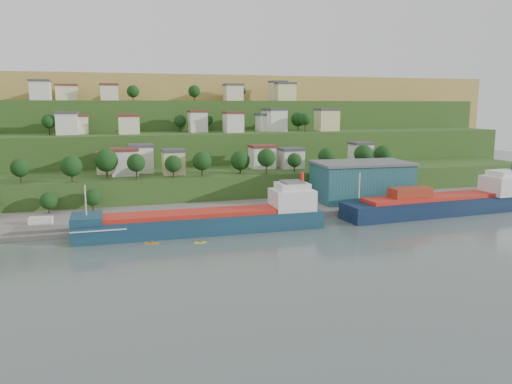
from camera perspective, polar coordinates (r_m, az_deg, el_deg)
name	(u,v)px	position (r m, az deg, el deg)	size (l,w,h in m)	color
ground	(239,239)	(126.10, -1.97, -5.34)	(500.00, 500.00, 0.00)	#455451
quay	(277,211)	(157.82, 2.46, -2.22)	(220.00, 26.00, 4.00)	slate
pebble_beach	(15,233)	(145.59, -25.86, -4.27)	(40.00, 18.00, 2.40)	slate
hillside	(164,164)	(289.94, -10.52, 3.21)	(360.00, 211.13, 96.00)	#284719
cargo_ship_near	(211,222)	(132.68, -5.21, -3.41)	(65.23, 10.79, 16.75)	#132C47
cargo_ship_far	(447,205)	(164.86, 20.94, -1.38)	(64.63, 14.11, 17.43)	#0C1534
warehouse	(361,181)	(168.29, 11.93, 1.25)	(32.02, 20.71, 12.80)	#1E555B
caravan	(41,222)	(144.14, -23.38, -3.17)	(5.88, 2.45, 2.74)	white
dinghy	(68,228)	(138.67, -20.67, -3.90)	(3.82, 1.43, 0.76)	silver
kayak_orange	(151,243)	(124.06, -11.86, -5.69)	(3.55, 1.76, 0.89)	orange
kayak_yellow	(200,242)	(122.89, -6.37, -5.71)	(2.96, 0.81, 0.73)	yellow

